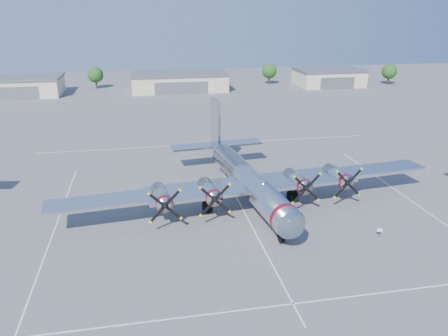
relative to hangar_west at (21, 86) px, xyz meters
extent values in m
plane|color=#5D5D60|center=(45.00, -81.96, -2.71)|extent=(260.00, 260.00, 0.00)
cube|color=silver|center=(23.00, -86.96, -2.71)|extent=(0.15, 40.00, 0.01)
cube|color=silver|center=(45.00, -86.96, -2.71)|extent=(0.15, 40.00, 0.01)
cube|color=silver|center=(67.00, -86.96, -2.71)|extent=(0.15, 40.00, 0.01)
cube|color=silver|center=(45.00, -103.96, -2.71)|extent=(60.00, 0.15, 0.01)
cube|color=silver|center=(45.00, -56.96, -2.71)|extent=(60.00, 0.15, 0.01)
cube|color=beige|center=(0.00, 0.04, -0.31)|extent=(22.00, 14.00, 4.80)
cube|color=slate|center=(0.00, 0.04, 2.39)|extent=(22.60, 14.60, 0.60)
cube|color=slate|center=(0.00, -7.01, -0.91)|extent=(12.10, 0.20, 3.60)
cube|color=beige|center=(45.00, 0.04, -0.31)|extent=(28.00, 14.00, 4.80)
cube|color=slate|center=(45.00, 0.04, 2.39)|extent=(28.60, 14.60, 0.60)
cube|color=slate|center=(45.00, -7.01, -0.91)|extent=(15.40, 0.20, 3.60)
cube|color=beige|center=(93.00, 0.04, -0.31)|extent=(20.00, 14.00, 4.80)
cube|color=slate|center=(93.00, 0.04, 2.39)|extent=(20.60, 14.60, 0.60)
cube|color=slate|center=(93.00, -7.01, -0.91)|extent=(11.00, 0.20, 3.60)
cylinder|color=#382619|center=(20.00, 8.04, -1.31)|extent=(0.50, 0.50, 2.80)
sphere|color=#1A4D16|center=(20.00, 8.04, 1.53)|extent=(4.80, 4.80, 4.80)
cylinder|color=#382619|center=(75.00, 6.04, -1.31)|extent=(0.50, 0.50, 2.80)
sphere|color=#1A4D16|center=(75.00, 6.04, 1.53)|extent=(4.80, 4.80, 4.80)
cylinder|color=#382619|center=(113.00, -1.96, -1.31)|extent=(0.50, 0.50, 2.80)
sphere|color=#1A4D16|center=(113.00, -1.96, 1.53)|extent=(4.80, 4.80, 4.80)
cylinder|color=black|center=(57.99, -94.77, -2.32)|extent=(0.06, 0.06, 0.79)
cube|color=white|center=(57.99, -94.77, -1.87)|extent=(0.53, 0.20, 0.39)
camera|label=1|loc=(33.60, -132.87, 20.63)|focal=35.00mm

